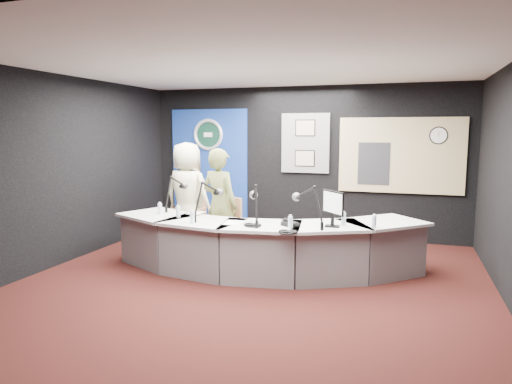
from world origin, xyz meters
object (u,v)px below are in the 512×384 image
(armchair_right, at_px, (220,230))
(person_man, at_px, (187,194))
(armchair_left, at_px, (188,219))
(broadcast_desk, at_px, (261,246))
(person_woman, at_px, (220,205))

(armchair_right, bearing_deg, person_man, 166.35)
(armchair_left, relative_size, person_man, 0.51)
(armchair_left, distance_m, armchair_right, 1.11)
(broadcast_desk, bearing_deg, person_woman, 154.45)
(broadcast_desk, xyz_separation_m, armchair_right, (-0.77, 0.37, 0.10))
(person_man, distance_m, person_woman, 1.11)
(armchair_right, bearing_deg, broadcast_desk, -2.16)
(broadcast_desk, distance_m, person_man, 2.02)
(broadcast_desk, relative_size, armchair_left, 4.92)
(armchair_right, relative_size, person_woman, 0.56)
(broadcast_desk, bearing_deg, person_man, 147.96)
(person_woman, bearing_deg, armchair_left, -20.13)
(broadcast_desk, xyz_separation_m, person_woman, (-0.77, 0.37, 0.49))
(armchair_left, distance_m, person_woman, 1.18)
(armchair_left, bearing_deg, broadcast_desk, -28.74)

